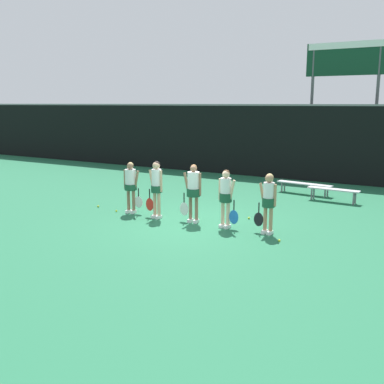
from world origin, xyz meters
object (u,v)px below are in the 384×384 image
object	(u,v)px
scoreboard	(345,73)
tennis_ball_3	(98,206)
player_4	(268,199)
bench_far	(304,185)
tennis_ball_2	(249,218)
player_0	(131,183)
player_2	(193,188)
tennis_ball_0	(279,241)
player_1	(156,184)
tennis_ball_1	(116,211)
tennis_ball_4	(233,217)
bench_courtside	(333,191)
player_3	(226,194)

from	to	relation	value
scoreboard	tennis_ball_3	world-z (taller)	scoreboard
scoreboard	player_4	size ratio (longest dim) A/B	3.76
bench_far	tennis_ball_3	distance (m)	7.91
bench_far	tennis_ball_2	size ratio (longest dim) A/B	32.77
scoreboard	player_0	distance (m)	12.03
player_4	player_2	bearing A→B (deg)	-177.57
bench_far	tennis_ball_0	xyz separation A→B (m)	(1.23, -6.39, -0.34)
tennis_ball_2	tennis_ball_3	world-z (taller)	tennis_ball_3
player_1	tennis_ball_1	world-z (taller)	player_1
tennis_ball_0	tennis_ball_1	size ratio (longest dim) A/B	1.01
tennis_ball_2	tennis_ball_4	xyz separation A→B (m)	(-0.50, -0.09, -0.00)
player_2	tennis_ball_4	xyz separation A→B (m)	(0.80, 1.07, -0.99)
tennis_ball_0	tennis_ball_4	world-z (taller)	same
tennis_ball_2	bench_far	bearing A→B (deg)	85.82
bench_courtside	tennis_ball_2	xyz separation A→B (m)	(-1.64, -3.82, -0.37)
tennis_ball_0	tennis_ball_2	size ratio (longest dim) A/B	0.99
player_2	player_0	bearing A→B (deg)	172.85
bench_courtside	bench_far	world-z (taller)	bench_courtside
player_0	tennis_ball_0	bearing A→B (deg)	-13.91
player_0	tennis_ball_0	xyz separation A→B (m)	(5.18, -0.58, -0.94)
tennis_ball_2	bench_courtside	bearing A→B (deg)	66.81
player_3	tennis_ball_4	distance (m)	1.50
bench_far	tennis_ball_1	xyz separation A→B (m)	(-4.45, -5.96, -0.34)
tennis_ball_3	tennis_ball_4	xyz separation A→B (m)	(4.57, 1.00, -0.00)
player_1	tennis_ball_1	distance (m)	1.88
player_0	tennis_ball_4	xyz separation A→B (m)	(3.10, 1.06, -0.94)
tennis_ball_3	scoreboard	bearing A→B (deg)	61.63
player_3	tennis_ball_0	bearing A→B (deg)	-15.11
player_3	tennis_ball_2	xyz separation A→B (m)	(0.21, 1.21, -0.94)
player_2	tennis_ball_0	distance (m)	3.09
tennis_ball_3	player_4	bearing A→B (deg)	-0.87
tennis_ball_0	tennis_ball_3	xyz separation A→B (m)	(-6.65, 0.64, 0.00)
player_1	tennis_ball_2	size ratio (longest dim) A/B	26.32
player_4	tennis_ball_0	bearing A→B (deg)	-42.73
player_2	player_4	distance (m)	2.34
tennis_ball_1	player_0	bearing A→B (deg)	16.86
scoreboard	bench_courtside	distance (m)	7.23
player_1	tennis_ball_4	world-z (taller)	player_1
player_2	player_4	xyz separation A→B (m)	(2.34, -0.03, -0.05)
tennis_ball_0	tennis_ball_1	distance (m)	5.70
scoreboard	bench_far	size ratio (longest dim) A/B	2.82
bench_courtside	player_3	bearing A→B (deg)	-106.83
player_0	tennis_ball_4	world-z (taller)	player_0
player_1	player_4	bearing A→B (deg)	5.87
player_3	player_4	bearing A→B (deg)	2.50
bench_courtside	tennis_ball_4	distance (m)	4.47
scoreboard	tennis_ball_2	distance (m)	10.60
tennis_ball_4	player_1	bearing A→B (deg)	-149.37
tennis_ball_0	player_4	bearing A→B (deg)	134.14
bench_courtside	tennis_ball_0	distance (m)	5.57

